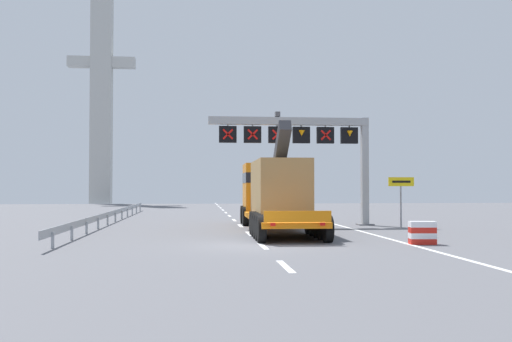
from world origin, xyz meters
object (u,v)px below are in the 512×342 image
(overhead_lane_gantry, at_px, (308,139))
(exit_sign_yellow, at_px, (401,190))
(bridge_pylon_distant, at_px, (102,87))
(heavy_haul_truck_orange, at_px, (274,192))
(crash_barrier_striped, at_px, (422,233))

(overhead_lane_gantry, xyz_separation_m, exit_sign_yellow, (4.69, -2.51, -2.98))
(exit_sign_yellow, height_order, bridge_pylon_distant, bridge_pylon_distant)
(overhead_lane_gantry, xyz_separation_m, heavy_haul_truck_orange, (-2.43, -2.87, -3.09))
(overhead_lane_gantry, relative_size, heavy_haul_truck_orange, 0.69)
(heavy_haul_truck_orange, relative_size, crash_barrier_striped, 13.46)
(heavy_haul_truck_orange, height_order, bridge_pylon_distant, bridge_pylon_distant)
(crash_barrier_striped, height_order, bridge_pylon_distant, bridge_pylon_distant)
(overhead_lane_gantry, distance_m, exit_sign_yellow, 6.10)
(exit_sign_yellow, xyz_separation_m, bridge_pylon_distant, (-24.19, 49.20, 13.81))
(heavy_haul_truck_orange, relative_size, bridge_pylon_distant, 0.45)
(heavy_haul_truck_orange, xyz_separation_m, bridge_pylon_distant, (-17.07, 49.56, 13.92))
(heavy_haul_truck_orange, distance_m, exit_sign_yellow, 7.14)
(heavy_haul_truck_orange, bearing_deg, crash_barrier_striped, -60.80)
(crash_barrier_striped, relative_size, bridge_pylon_distant, 0.03)
(exit_sign_yellow, bearing_deg, overhead_lane_gantry, 151.85)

